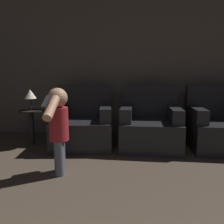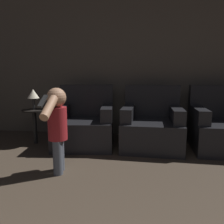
# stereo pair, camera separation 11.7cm
# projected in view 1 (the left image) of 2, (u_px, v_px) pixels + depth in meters

# --- Properties ---
(wall_back) EXTENTS (8.40, 0.05, 2.60)m
(wall_back) POSITION_uv_depth(u_px,v_px,m) (130.00, 63.00, 3.87)
(wall_back) COLOR #51493F
(wall_back) RESTS_ON ground_plane
(armchair_left) EXTENTS (0.94, 0.97, 0.92)m
(armchair_left) POSITION_uv_depth(u_px,v_px,m) (83.00, 125.00, 3.40)
(armchair_left) COLOR black
(armchair_left) RESTS_ON ground_plane
(armchair_middle) EXTENTS (0.91, 0.93, 0.92)m
(armchair_middle) POSITION_uv_depth(u_px,v_px,m) (150.00, 126.00, 3.32)
(armchair_middle) COLOR black
(armchair_middle) RESTS_ON ground_plane
(armchair_right) EXTENTS (0.91, 0.93, 0.92)m
(armchair_right) POSITION_uv_depth(u_px,v_px,m) (219.00, 127.00, 3.25)
(armchair_right) COLOR black
(armchair_right) RESTS_ON ground_plane
(person_toddler) EXTENTS (0.21, 0.63, 0.94)m
(person_toddler) POSITION_uv_depth(u_px,v_px,m) (58.00, 124.00, 2.32)
(person_toddler) COLOR #474C56
(person_toddler) RESTS_ON ground_plane
(side_table) EXTENTS (0.37, 0.37, 0.54)m
(side_table) POSITION_uv_depth(u_px,v_px,m) (32.00, 118.00, 3.38)
(side_table) COLOR black
(side_table) RESTS_ON ground_plane
(lamp) EXTENTS (0.18, 0.18, 0.32)m
(lamp) POSITION_uv_depth(u_px,v_px,m) (30.00, 94.00, 3.32)
(lamp) COLOR #262626
(lamp) RESTS_ON side_table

